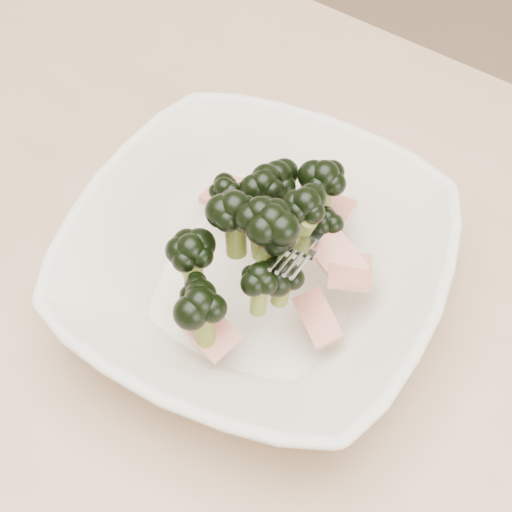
# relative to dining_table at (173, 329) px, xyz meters

# --- Properties ---
(ground) EXTENTS (4.00, 4.00, 0.00)m
(ground) POSITION_rel_dining_table_xyz_m (0.00, 0.00, -0.65)
(ground) COLOR tan
(ground) RESTS_ON ground
(dining_table) EXTENTS (1.20, 0.80, 0.75)m
(dining_table) POSITION_rel_dining_table_xyz_m (0.00, 0.00, 0.00)
(dining_table) COLOR tan
(dining_table) RESTS_ON ground
(broccoli_dish) EXTENTS (0.34, 0.34, 0.14)m
(broccoli_dish) POSITION_rel_dining_table_xyz_m (0.08, 0.04, 0.14)
(broccoli_dish) COLOR beige
(broccoli_dish) RESTS_ON dining_table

